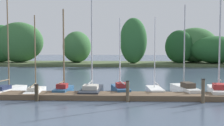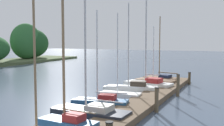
{
  "view_description": "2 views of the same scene",
  "coord_description": "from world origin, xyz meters",
  "px_view_note": "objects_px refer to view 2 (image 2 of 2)",
  "views": [
    {
      "loc": [
        0.1,
        -6.6,
        3.9
      ],
      "look_at": [
        -0.89,
        14.95,
        2.36
      ],
      "focal_mm": 49.67,
      "sensor_mm": 36.0,
      "label": 1
    },
    {
      "loc": [
        -14.21,
        8.92,
        3.99
      ],
      "look_at": [
        -0.04,
        15.59,
        2.61
      ],
      "focal_mm": 44.44,
      "sensor_mm": 36.0,
      "label": 2
    }
  ],
  "objects_px": {
    "sailboat_3": "(67,121)",
    "sailboat_9": "(154,82)",
    "sailboat_7": "(131,88)",
    "mooring_piling_3": "(178,85)",
    "mooring_piling_2": "(157,100)",
    "sailboat_5": "(100,102)",
    "sailboat_8": "(147,83)",
    "sailboat_4": "(89,112)",
    "sailboat_6": "(119,95)",
    "sailboat_10": "(161,78)",
    "mooring_piling_4": "(189,78)"
  },
  "relations": [
    {
      "from": "sailboat_9",
      "to": "mooring_piling_3",
      "type": "bearing_deg",
      "value": 133.12
    },
    {
      "from": "sailboat_8",
      "to": "mooring_piling_2",
      "type": "xyz_separation_m",
      "value": [
        -6.54,
        -2.63,
        0.24
      ]
    },
    {
      "from": "sailboat_9",
      "to": "mooring_piling_2",
      "type": "relative_size",
      "value": 3.7
    },
    {
      "from": "sailboat_6",
      "to": "sailboat_10",
      "type": "height_order",
      "value": "sailboat_10"
    },
    {
      "from": "sailboat_3",
      "to": "sailboat_9",
      "type": "distance_m",
      "value": 13.28
    },
    {
      "from": "sailboat_7",
      "to": "mooring_piling_3",
      "type": "distance_m",
      "value": 3.38
    },
    {
      "from": "sailboat_3",
      "to": "sailboat_7",
      "type": "height_order",
      "value": "sailboat_7"
    },
    {
      "from": "sailboat_8",
      "to": "mooring_piling_2",
      "type": "distance_m",
      "value": 7.05
    },
    {
      "from": "sailboat_8",
      "to": "sailboat_10",
      "type": "xyz_separation_m",
      "value": [
        4.32,
        0.11,
        -0.14
      ]
    },
    {
      "from": "sailboat_10",
      "to": "mooring_piling_4",
      "type": "bearing_deg",
      "value": 176.09
    },
    {
      "from": "sailboat_8",
      "to": "mooring_piling_2",
      "type": "relative_size",
      "value": 6.13
    },
    {
      "from": "sailboat_5",
      "to": "sailboat_9",
      "type": "bearing_deg",
      "value": -104.66
    },
    {
      "from": "sailboat_10",
      "to": "mooring_piling_2",
      "type": "bearing_deg",
      "value": 115.77
    },
    {
      "from": "sailboat_9",
      "to": "mooring_piling_4",
      "type": "height_order",
      "value": "sailboat_9"
    },
    {
      "from": "sailboat_3",
      "to": "sailboat_9",
      "type": "bearing_deg",
      "value": -86.17
    },
    {
      "from": "sailboat_3",
      "to": "sailboat_9",
      "type": "xyz_separation_m",
      "value": [
        13.28,
        0.06,
        -0.16
      ]
    },
    {
      "from": "sailboat_4",
      "to": "mooring_piling_2",
      "type": "relative_size",
      "value": 5.1
    },
    {
      "from": "sailboat_5",
      "to": "sailboat_10",
      "type": "relative_size",
      "value": 0.92
    },
    {
      "from": "sailboat_4",
      "to": "sailboat_5",
      "type": "bearing_deg",
      "value": -75.83
    },
    {
      "from": "sailboat_5",
      "to": "sailboat_9",
      "type": "distance_m",
      "value": 9.16
    },
    {
      "from": "sailboat_5",
      "to": "sailboat_10",
      "type": "distance_m",
      "value": 11.4
    },
    {
      "from": "sailboat_7",
      "to": "mooring_piling_3",
      "type": "height_order",
      "value": "sailboat_7"
    },
    {
      "from": "sailboat_6",
      "to": "sailboat_7",
      "type": "distance_m",
      "value": 2.2
    },
    {
      "from": "sailboat_4",
      "to": "mooring_piling_3",
      "type": "distance_m",
      "value": 7.9
    },
    {
      "from": "sailboat_4",
      "to": "sailboat_8",
      "type": "relative_size",
      "value": 0.83
    },
    {
      "from": "sailboat_7",
      "to": "sailboat_8",
      "type": "height_order",
      "value": "sailboat_8"
    },
    {
      "from": "sailboat_3",
      "to": "sailboat_7",
      "type": "distance_m",
      "value": 8.89
    },
    {
      "from": "sailboat_10",
      "to": "mooring_piling_4",
      "type": "xyz_separation_m",
      "value": [
        -0.77,
        -2.77,
        0.24
      ]
    },
    {
      "from": "mooring_piling_2",
      "to": "mooring_piling_4",
      "type": "height_order",
      "value": "mooring_piling_2"
    },
    {
      "from": "sailboat_8",
      "to": "sailboat_7",
      "type": "bearing_deg",
      "value": 85.59
    },
    {
      "from": "sailboat_9",
      "to": "mooring_piling_2",
      "type": "distance_m",
      "value": 9.03
    },
    {
      "from": "sailboat_3",
      "to": "mooring_piling_4",
      "type": "distance_m",
      "value": 15.0
    },
    {
      "from": "mooring_piling_3",
      "to": "sailboat_5",
      "type": "bearing_deg",
      "value": 147.43
    },
    {
      "from": "sailboat_5",
      "to": "mooring_piling_4",
      "type": "bearing_deg",
      "value": -118.49
    },
    {
      "from": "sailboat_4",
      "to": "sailboat_5",
      "type": "xyz_separation_m",
      "value": [
        2.08,
        0.48,
        0.03
      ]
    },
    {
      "from": "sailboat_4",
      "to": "sailboat_6",
      "type": "xyz_separation_m",
      "value": [
        4.62,
        0.42,
        -0.05
      ]
    },
    {
      "from": "sailboat_4",
      "to": "sailboat_7",
      "type": "xyz_separation_m",
      "value": [
        6.82,
        0.44,
        0.04
      ]
    },
    {
      "from": "mooring_piling_3",
      "to": "sailboat_7",
      "type": "bearing_deg",
      "value": 98.94
    },
    {
      "from": "sailboat_6",
      "to": "sailboat_8",
      "type": "xyz_separation_m",
      "value": [
        4.53,
        -0.51,
        0.15
      ]
    },
    {
      "from": "sailboat_5",
      "to": "sailboat_8",
      "type": "relative_size",
      "value": 0.67
    },
    {
      "from": "sailboat_6",
      "to": "sailboat_9",
      "type": "relative_size",
      "value": 1.11
    },
    {
      "from": "mooring_piling_2",
      "to": "mooring_piling_3",
      "type": "relative_size",
      "value": 0.89
    },
    {
      "from": "sailboat_5",
      "to": "sailboat_8",
      "type": "distance_m",
      "value": 7.1
    },
    {
      "from": "mooring_piling_4",
      "to": "sailboat_5",
      "type": "bearing_deg",
      "value": 163.06
    },
    {
      "from": "sailboat_5",
      "to": "sailboat_8",
      "type": "bearing_deg",
      "value": -106.15
    },
    {
      "from": "sailboat_5",
      "to": "mooring_piling_2",
      "type": "height_order",
      "value": "sailboat_5"
    },
    {
      "from": "sailboat_9",
      "to": "mooring_piling_2",
      "type": "height_order",
      "value": "sailboat_9"
    },
    {
      "from": "mooring_piling_2",
      "to": "sailboat_4",
      "type": "bearing_deg",
      "value": 133.87
    },
    {
      "from": "sailboat_5",
      "to": "mooring_piling_4",
      "type": "distance_m",
      "value": 11.11
    },
    {
      "from": "mooring_piling_2",
      "to": "mooring_piling_3",
      "type": "height_order",
      "value": "mooring_piling_3"
    }
  ]
}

